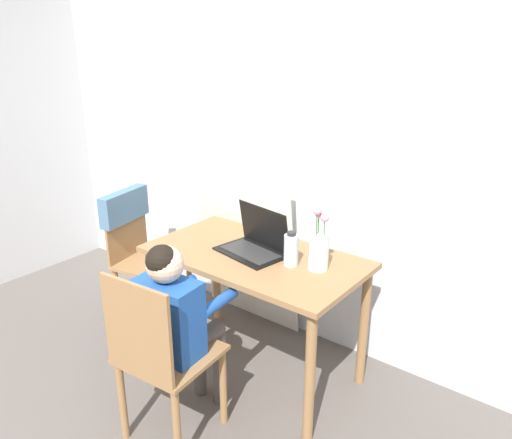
{
  "coord_description": "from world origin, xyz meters",
  "views": [
    {
      "loc": [
        1.54,
        -0.24,
        1.83
      ],
      "look_at": [
        -0.0,
        1.73,
        0.91
      ],
      "focal_mm": 35.0,
      "sensor_mm": 36.0,
      "label": 1
    }
  ],
  "objects_px": {
    "chair_spare": "(135,236)",
    "laptop": "(256,242)",
    "person_seated": "(177,314)",
    "water_bottle": "(291,250)",
    "flower_vase": "(319,247)",
    "chair_occupied": "(160,357)"
  },
  "relations": [
    {
      "from": "chair_spare",
      "to": "laptop",
      "type": "bearing_deg",
      "value": -98.07
    },
    {
      "from": "chair_spare",
      "to": "laptop",
      "type": "distance_m",
      "value": 0.97
    },
    {
      "from": "chair_occupied",
      "to": "laptop",
      "type": "height_order",
      "value": "laptop"
    },
    {
      "from": "person_seated",
      "to": "water_bottle",
      "type": "bearing_deg",
      "value": -118.09
    },
    {
      "from": "laptop",
      "to": "water_bottle",
      "type": "distance_m",
      "value": 0.25
    },
    {
      "from": "flower_vase",
      "to": "person_seated",
      "type": "bearing_deg",
      "value": -121.26
    },
    {
      "from": "flower_vase",
      "to": "water_bottle",
      "type": "xyz_separation_m",
      "value": [
        -0.13,
        -0.05,
        -0.03
      ]
    },
    {
      "from": "laptop",
      "to": "flower_vase",
      "type": "relative_size",
      "value": 1.2
    },
    {
      "from": "chair_spare",
      "to": "water_bottle",
      "type": "distance_m",
      "value": 1.22
    },
    {
      "from": "chair_spare",
      "to": "water_bottle",
      "type": "height_order",
      "value": "water_bottle"
    },
    {
      "from": "flower_vase",
      "to": "laptop",
      "type": "bearing_deg",
      "value": -176.8
    },
    {
      "from": "chair_spare",
      "to": "laptop",
      "type": "relative_size",
      "value": 2.23
    },
    {
      "from": "chair_occupied",
      "to": "water_bottle",
      "type": "relative_size",
      "value": 4.93
    },
    {
      "from": "chair_occupied",
      "to": "person_seated",
      "type": "distance_m",
      "value": 0.2
    },
    {
      "from": "person_seated",
      "to": "laptop",
      "type": "bearing_deg",
      "value": -94.94
    },
    {
      "from": "chair_spare",
      "to": "flower_vase",
      "type": "xyz_separation_m",
      "value": [
        1.33,
        0.08,
        0.24
      ]
    },
    {
      "from": "person_seated",
      "to": "flower_vase",
      "type": "bearing_deg",
      "value": -126.43
    },
    {
      "from": "laptop",
      "to": "flower_vase",
      "type": "distance_m",
      "value": 0.38
    },
    {
      "from": "chair_occupied",
      "to": "water_bottle",
      "type": "xyz_separation_m",
      "value": [
        0.23,
        0.7,
        0.35
      ]
    },
    {
      "from": "chair_occupied",
      "to": "flower_vase",
      "type": "bearing_deg",
      "value": -121.31
    },
    {
      "from": "chair_occupied",
      "to": "laptop",
      "type": "distance_m",
      "value": 0.79
    },
    {
      "from": "chair_occupied",
      "to": "laptop",
      "type": "xyz_separation_m",
      "value": [
        -0.01,
        0.72,
        0.33
      ]
    }
  ]
}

